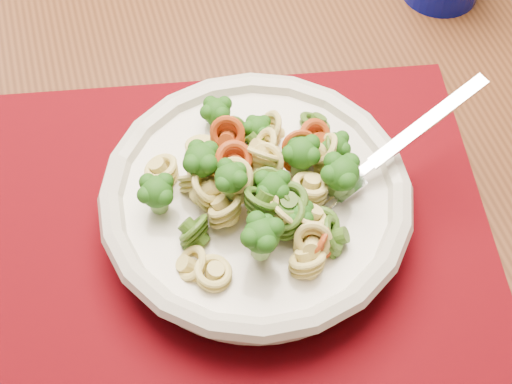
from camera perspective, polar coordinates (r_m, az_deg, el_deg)
dining_table at (r=0.73m, az=-6.03°, el=0.13°), size 1.70×1.41×0.76m
placemat at (r=0.59m, az=-1.65°, el=-2.85°), size 0.52×0.50×0.00m
pasta_bowl at (r=0.56m, az=-0.00°, el=-0.61°), size 0.25×0.25×0.05m
pasta_broccoli_heap at (r=0.55m, az=-0.00°, el=0.34°), size 0.21×0.21×0.06m
fork at (r=0.56m, az=7.23°, el=0.68°), size 0.18×0.04×0.08m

